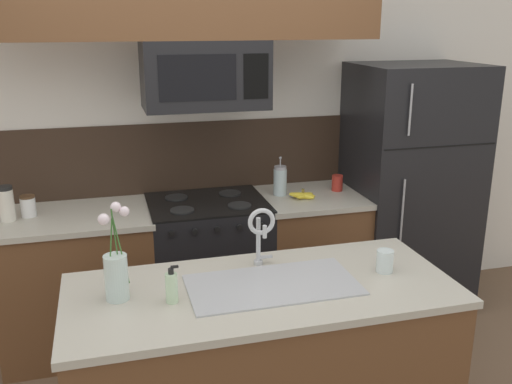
{
  "coord_description": "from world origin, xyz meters",
  "views": [
    {
      "loc": [
        -0.62,
        -2.57,
        2.05
      ],
      "look_at": [
        0.16,
        0.27,
        1.16
      ],
      "focal_mm": 40.0,
      "sensor_mm": 36.0,
      "label": 1
    }
  ],
  "objects": [
    {
      "name": "french_press",
      "position": [
        0.51,
        0.96,
        1.01
      ],
      "size": [
        0.09,
        0.09,
        0.27
      ],
      "color": "silver",
      "rests_on": "back_counter_right"
    },
    {
      "name": "storage_jar_medium",
      "position": [
        -1.09,
        0.94,
        0.97
      ],
      "size": [
        0.09,
        0.09,
        0.13
      ],
      "color": "silver",
      "rests_on": "back_counter_left"
    },
    {
      "name": "coffee_tin",
      "position": [
        0.93,
        0.95,
        0.97
      ],
      "size": [
        0.08,
        0.08,
        0.11
      ],
      "primitive_type": "cylinder",
      "color": "#B22D23",
      "rests_on": "back_counter_right"
    },
    {
      "name": "microwave",
      "position": [
        0.0,
        0.88,
        1.74
      ],
      "size": [
        0.74,
        0.4,
        0.41
      ],
      "color": "black"
    },
    {
      "name": "dish_soap_bottle",
      "position": [
        -0.39,
        -0.39,
        0.98
      ],
      "size": [
        0.06,
        0.05,
        0.16
      ],
      "color": "beige",
      "rests_on": "island_counter"
    },
    {
      "name": "flower_vase",
      "position": [
        -0.61,
        -0.3,
        1.03
      ],
      "size": [
        0.13,
        0.1,
        0.43
      ],
      "color": "silver",
      "rests_on": "island_counter"
    },
    {
      "name": "kitchen_sink",
      "position": [
        0.06,
        -0.35,
        0.84
      ],
      "size": [
        0.76,
        0.4,
        0.16
      ],
      "color": "#ADAFB5",
      "rests_on": "island_counter"
    },
    {
      "name": "drinking_glass",
      "position": [
        0.62,
        -0.35,
        0.96
      ],
      "size": [
        0.08,
        0.08,
        0.11
      ],
      "color": "silver",
      "rests_on": "island_counter"
    },
    {
      "name": "back_counter_left",
      "position": [
        -0.84,
        0.9,
        0.46
      ],
      "size": [
        0.95,
        0.65,
        0.91
      ],
      "color": "brown",
      "rests_on": "ground"
    },
    {
      "name": "island_counter",
      "position": [
        0.01,
        -0.35,
        0.46
      ],
      "size": [
        1.74,
        0.76,
        0.91
      ],
      "color": "brown",
      "rests_on": "ground"
    },
    {
      "name": "splash_band",
      "position": [
        0.0,
        1.22,
        1.15
      ],
      "size": [
        3.26,
        0.01,
        0.48
      ],
      "primitive_type": "cube",
      "color": "#332319",
      "rests_on": "rear_partition"
    },
    {
      "name": "refrigerator",
      "position": [
        1.46,
        0.92,
        0.88
      ],
      "size": [
        0.83,
        0.74,
        1.77
      ],
      "color": "black",
      "rests_on": "ground"
    },
    {
      "name": "back_counter_right",
      "position": [
        0.71,
        0.9,
        0.46
      ],
      "size": [
        0.7,
        0.65,
        0.91
      ],
      "color": "brown",
      "rests_on": "ground"
    },
    {
      "name": "banana_bunch",
      "position": [
        0.64,
        0.84,
        0.93
      ],
      "size": [
        0.19,
        0.12,
        0.08
      ],
      "color": "yellow",
      "rests_on": "back_counter_right"
    },
    {
      "name": "stove_range",
      "position": [
        0.0,
        0.9,
        0.46
      ],
      "size": [
        0.76,
        0.64,
        0.93
      ],
      "color": "black",
      "rests_on": "ground"
    },
    {
      "name": "sink_faucet",
      "position": [
        0.06,
        -0.15,
        1.11
      ],
      "size": [
        0.14,
        0.14,
        0.31
      ],
      "color": "#B7BABF",
      "rests_on": "island_counter"
    },
    {
      "name": "rear_partition",
      "position": [
        0.3,
        1.28,
        1.3
      ],
      "size": [
        5.2,
        0.1,
        2.6
      ],
      "primitive_type": "cube",
      "color": "silver",
      "rests_on": "ground"
    },
    {
      "name": "storage_jar_tall",
      "position": [
        -1.2,
        0.89,
        1.02
      ],
      "size": [
        0.09,
        0.09,
        0.21
      ],
      "color": "silver",
      "rests_on": "back_counter_left"
    }
  ]
}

